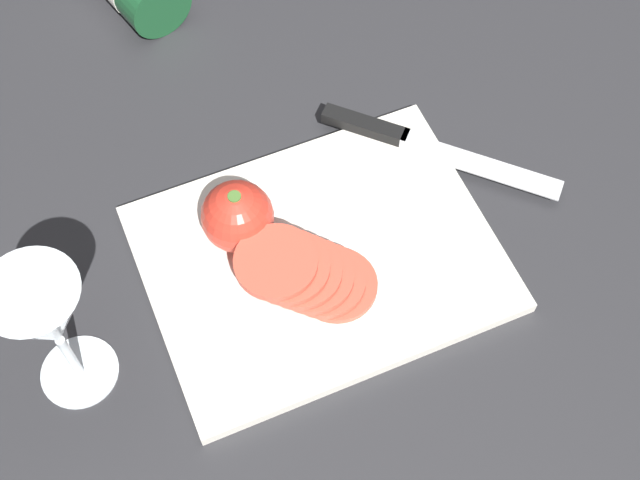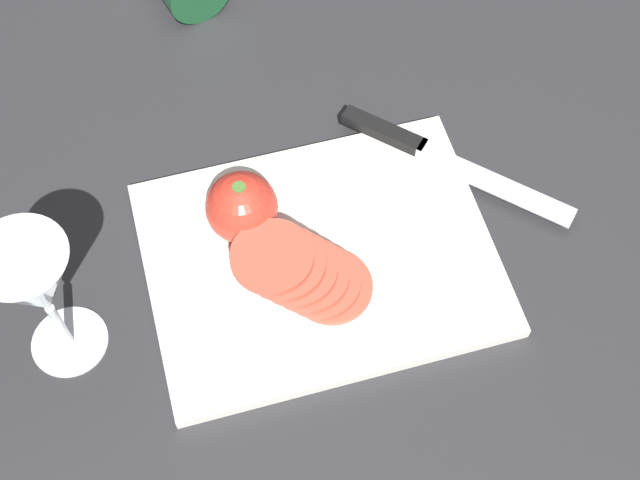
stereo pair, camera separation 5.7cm
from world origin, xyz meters
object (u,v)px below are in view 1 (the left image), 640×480
(wine_glass, at_px, (47,320))
(whole_tomato, at_px, (237,216))
(tomato_slice_stack_near, at_px, (307,274))
(knife, at_px, (397,136))

(wine_glass, xyz_separation_m, whole_tomato, (-0.19, -0.07, -0.07))
(wine_glass, height_order, tomato_slice_stack_near, wine_glass)
(whole_tomato, bearing_deg, wine_glass, 21.11)
(whole_tomato, relative_size, knife, 0.36)
(wine_glass, relative_size, tomato_slice_stack_near, 1.30)
(wine_glass, bearing_deg, knife, -162.85)
(knife, bearing_deg, wine_glass, -118.07)
(tomato_slice_stack_near, bearing_deg, knife, -141.39)
(whole_tomato, bearing_deg, knife, -166.85)
(wine_glass, bearing_deg, tomato_slice_stack_near, 178.70)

